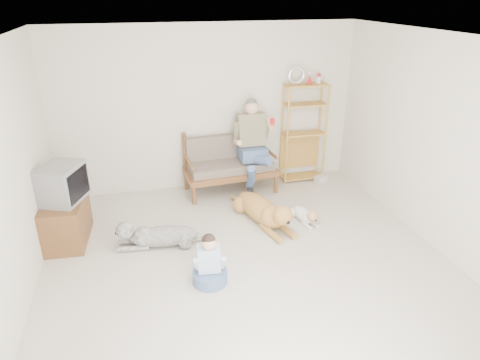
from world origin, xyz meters
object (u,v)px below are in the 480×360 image
object	(u,v)px
etagere	(304,132)
tv_stand	(66,221)
golden_retriever	(264,211)
loveseat	(230,163)

from	to	relation	value
etagere	tv_stand	xyz separation A→B (m)	(-3.86, -1.16, -0.58)
tv_stand	golden_retriever	size ratio (longest dim) A/B	0.62
golden_retriever	etagere	bearing A→B (deg)	35.67
tv_stand	golden_retriever	world-z (taller)	tv_stand
tv_stand	golden_retriever	distance (m)	2.74
etagere	tv_stand	world-z (taller)	etagere
etagere	golden_retriever	bearing A→B (deg)	-129.46
etagere	golden_retriever	size ratio (longest dim) A/B	1.32
loveseat	tv_stand	world-z (taller)	loveseat
loveseat	etagere	size ratio (longest dim) A/B	0.77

